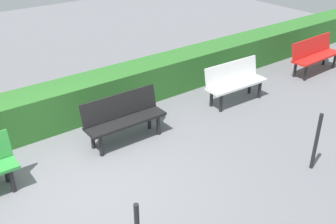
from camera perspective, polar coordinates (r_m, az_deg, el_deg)
The scene contains 6 objects.
ground_plane at distance 6.38m, azimuth -11.19°, elevation -10.25°, with size 24.17×24.17×0.00m, color slate.
bench_red at distance 10.87m, azimuth 20.14°, elevation 7.82°, with size 1.62×0.51×0.86m.
bench_white at distance 8.73m, azimuth 9.46°, elevation 4.46°, with size 1.46×0.51×0.86m.
bench_black at distance 7.19m, azimuth -6.34°, elevation -0.59°, with size 1.51×0.48×0.86m.
hedge_row at distance 8.28m, azimuth -10.45°, elevation 2.34°, with size 20.17×0.76×0.78m, color #2D6B28.
railing_post_mid at distance 6.79m, azimuth 20.34°, elevation -3.99°, with size 0.06×0.06×1.00m, color black.
Camera 1 is at (2.04, 4.65, 3.86)m, focal length 42.83 mm.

